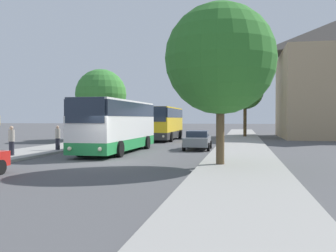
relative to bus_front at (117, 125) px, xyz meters
The scene contains 11 objects.
ground_plane 6.85m from the bus_front, 77.01° to the right, with size 300.00×300.00×0.00m, color #4C4C4F.
sidewalk_right 10.79m from the bus_front, 37.12° to the right, with size 4.00×120.00×0.15m, color gray.
bus_front is the anchor object (origin of this frame).
bus_middle 15.49m from the bus_front, 89.00° to the left, with size 2.94×10.86×3.50m.
parked_car_right_near 6.33m from the bus_front, 32.70° to the left, with size 2.03×4.36×1.41m.
pedestrian_waiting_near 6.99m from the bus_front, 135.59° to the right, with size 0.36×0.36×1.75m.
pedestrian_waiting_far 4.27m from the bus_front, behind, with size 0.36×0.36×1.70m.
tree_left_near 14.14m from the bus_front, 114.88° to the left, with size 5.25×5.25×7.28m.
tree_left_far 17.52m from the bus_front, 112.63° to the left, with size 4.73×4.73×6.89m.
tree_right_near 24.78m from the bus_front, 68.74° to the left, with size 4.47×4.47×7.80m.
tree_right_mid 10.77m from the bus_front, 43.15° to the right, with size 5.35×5.35×7.75m.
Camera 1 is at (7.02, -19.62, 2.36)m, focal length 42.00 mm.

